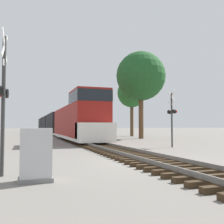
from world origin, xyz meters
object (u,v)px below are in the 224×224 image
crossing_signal_far (172,114)px  freight_train (54,124)px  relay_cabinet (36,155)px  tree_mid_background (132,93)px  crossing_signal_near (3,95)px  tree_far_right (141,76)px

crossing_signal_far → freight_train: bearing=9.4°
relay_cabinet → tree_mid_background: size_ratio=0.17×
relay_cabinet → freight_train: bearing=83.5°
crossing_signal_near → relay_cabinet: crossing_signal_near is taller
freight_train → tree_far_right: size_ratio=5.94×
freight_train → tree_mid_background: size_ratio=7.30×
freight_train → crossing_signal_far: size_ratio=15.57×
tree_mid_background → relay_cabinet: bearing=-117.3°
freight_train → relay_cabinet: (-4.82, -42.12, -1.22)m
freight_train → tree_far_right: tree_far_right is taller
relay_cabinet → tree_mid_background: (15.15, 29.40, 5.85)m
crossing_signal_near → crossing_signal_far: size_ratio=1.09×
freight_train → tree_mid_background: tree_mid_background is taller
relay_cabinet → tree_far_right: 26.69m
tree_mid_background → tree_far_right: bearing=-103.9°
tree_mid_background → crossing_signal_far: bearing=-104.5°
crossing_signal_near → tree_far_right: 25.88m
freight_train → crossing_signal_near: size_ratio=14.25×
crossing_signal_far → relay_cabinet: size_ratio=2.80×
freight_train → tree_far_right: bearing=-67.0°
freight_train → tree_far_right: 22.58m
crossing_signal_near → relay_cabinet: (0.98, -1.13, -1.78)m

